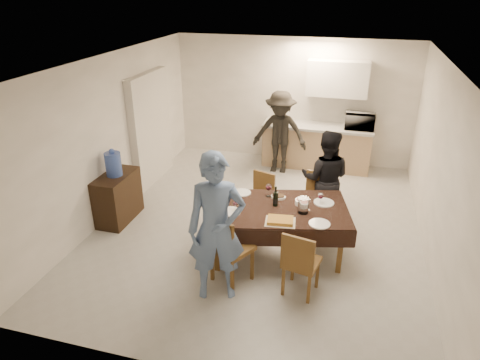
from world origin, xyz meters
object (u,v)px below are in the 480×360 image
object	(u,v)px
console	(118,197)
person_far	(325,179)
microwave	(360,121)
savoury_tart	(280,220)
water_jug	(113,164)
person_kitchen	(280,132)
dining_table	(278,210)
wine_bottle	(276,196)
person_near	(217,228)
water_pitcher	(303,205)

from	to	relation	value
console	person_far	bearing A→B (deg)	13.33
microwave	savoury_tart	bearing A→B (deg)	76.48
water_jug	person_kitchen	xyz separation A→B (m)	(2.17, 2.65, -0.15)
savoury_tart	water_jug	bearing A→B (deg)	166.69
savoury_tart	microwave	bearing A→B (deg)	76.48
dining_table	console	distance (m)	2.73
water_jug	person_kitchen	bearing A→B (deg)	50.65
savoury_tart	person_kitchen	distance (m)	3.37
wine_bottle	person_near	world-z (taller)	person_near
dining_table	person_kitchen	world-z (taller)	person_kitchen
person_kitchen	person_near	bearing A→B (deg)	-90.41
water_jug	wine_bottle	distance (m)	2.66
person_near	person_kitchen	size ratio (longest dim) A/B	1.13
savoury_tart	person_far	size ratio (longest dim) A/B	0.25
dining_table	microwave	bearing A→B (deg)	59.85
water_pitcher	person_far	distance (m)	1.12
water_pitcher	savoury_tart	xyz separation A→B (m)	(-0.25, -0.33, -0.09)
wine_bottle	savoury_tart	size ratio (longest dim) A/B	0.74
water_jug	person_far	world-z (taller)	person_far
dining_table	microwave	xyz separation A→B (m)	(1.00, 3.38, 0.35)
console	water_jug	distance (m)	0.59
dining_table	water_jug	distance (m)	2.72
console	savoury_tart	size ratio (longest dim) A/B	2.21
dining_table	person_near	distance (m)	1.21
microwave	person_kitchen	world-z (taller)	person_kitchen
dining_table	water_jug	size ratio (longest dim) A/B	5.65
person_near	person_kitchen	distance (m)	3.98
console	person_kitchen	world-z (taller)	person_kitchen
wine_bottle	person_kitchen	bearing A→B (deg)	99.29
console	person_far	world-z (taller)	person_far
person_kitchen	dining_table	bearing A→B (deg)	-79.91
savoury_tart	wine_bottle	bearing A→B (deg)	109.23
savoury_tart	console	bearing A→B (deg)	166.69
water_jug	savoury_tart	xyz separation A→B (m)	(2.80, -0.66, -0.21)
person_far	person_kitchen	size ratio (longest dim) A/B	0.94
console	person_near	xyz separation A→B (m)	(2.15, -1.33, 0.55)
savoury_tart	person_kitchen	xyz separation A→B (m)	(-0.62, 3.31, 0.06)
dining_table	person_far	world-z (taller)	person_far
wine_bottle	savoury_tart	bearing A→B (deg)	-70.77
water_jug	person_near	bearing A→B (deg)	-31.82
water_pitcher	microwave	bearing A→B (deg)	79.20
savoury_tart	microwave	distance (m)	3.88
dining_table	person_far	size ratio (longest dim) A/B	1.35
dining_table	savoury_tart	world-z (taller)	savoury_tart
person_near	person_far	distance (m)	2.38
microwave	console	bearing A→B (deg)	39.97
savoury_tart	person_far	world-z (taller)	person_far
console	wine_bottle	xyz separation A→B (m)	(2.65, -0.23, 0.50)
water_jug	savoury_tart	size ratio (longest dim) A/B	0.97
water_jug	person_kitchen	size ratio (longest dim) A/B	0.23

